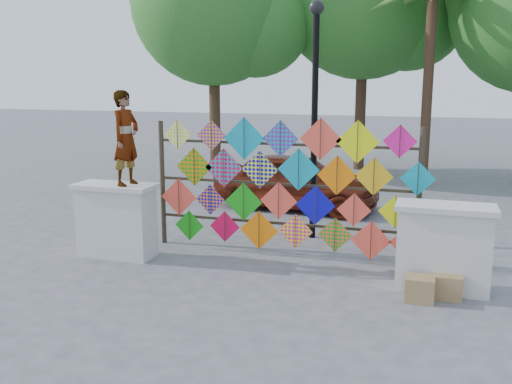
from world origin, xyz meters
TOP-DOWN VIEW (x-y plane):
  - ground at (0.00, 0.00)m, footprint 80.00×80.00m
  - parapet_left at (-2.70, -0.20)m, footprint 1.40×0.65m
  - parapet_right at (2.70, -0.20)m, footprint 1.40×0.65m
  - kite_rack at (0.09, 0.73)m, footprint 4.95×0.24m
  - tree_west at (-4.40, 9.03)m, footprint 5.85×5.20m
  - palm_tree at (2.20, 8.00)m, footprint 3.62×3.62m
  - vendor_woman at (-2.44, -0.20)m, footprint 0.46×0.63m
  - sedan at (-0.61, 4.36)m, footprint 4.05×1.91m
  - lamppost at (0.30, 2.00)m, footprint 0.28×0.28m
  - cardboard_box_near at (2.42, -0.74)m, footprint 0.39×0.35m
  - cardboard_box_far at (2.78, -0.50)m, footprint 0.41×0.38m

SIDE VIEW (x-z plane):
  - ground at x=0.00m, z-range 0.00..0.00m
  - cardboard_box_far at x=2.78m, z-range 0.00..0.35m
  - cardboard_box_near at x=2.42m, z-range 0.00..0.35m
  - parapet_left at x=-2.70m, z-range 0.01..1.29m
  - parapet_right at x=2.70m, z-range 0.01..1.29m
  - sedan at x=-0.61m, z-range 0.00..1.34m
  - kite_rack at x=0.09m, z-range 0.01..2.43m
  - vendor_woman at x=-2.44m, z-range 1.28..2.87m
  - lamppost at x=0.30m, z-range 0.46..4.92m
  - palm_tree at x=2.20m, z-range 2.04..7.87m
  - tree_west at x=-4.40m, z-range 1.38..9.39m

